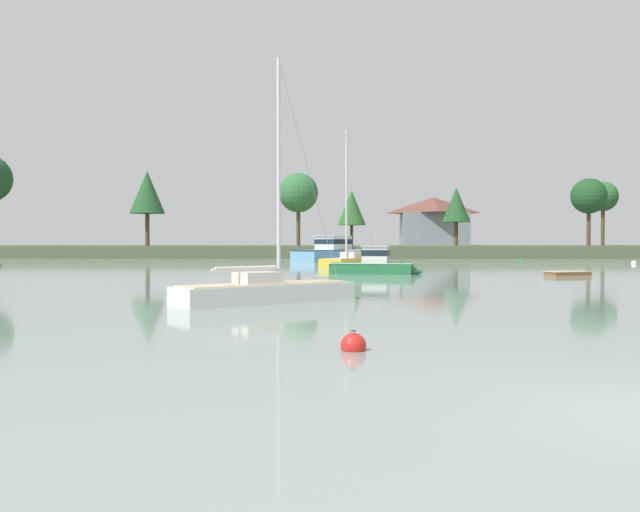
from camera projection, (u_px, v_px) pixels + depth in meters
name	position (u px, v px, depth m)	size (l,w,h in m)	color
far_shore_bank	(365.00, 250.00, 108.31)	(190.64, 43.62, 1.62)	#4C563D
sailboat_white	(266.00, 297.00, 23.88)	(6.41, 5.58, 9.25)	white
cruiser_green	(381.00, 268.00, 45.36)	(6.60, 3.07, 3.59)	#236B3D
cruiser_skyblue	(336.00, 255.00, 76.92)	(9.44, 10.57, 5.16)	#669ECC
dinghy_wood	(568.00, 274.00, 42.51)	(3.11, 2.17, 0.42)	brown
sailboat_yellow	(349.00, 263.00, 59.53)	(5.32, 8.48, 12.51)	gold
mooring_buoy_red	(353.00, 346.00, 13.28)	(0.52, 0.52, 0.57)	red
mooring_buoy_white	(634.00, 263.00, 65.67)	(0.51, 0.51, 0.56)	white
mooring_buoy_green	(521.00, 259.00, 80.54)	(0.35, 0.35, 0.40)	#1E8C47
shore_tree_inland_b	(147.00, 193.00, 93.01)	(4.85, 4.85, 10.48)	brown
shore_tree_right	(603.00, 197.00, 106.43)	(4.72, 4.72, 10.18)	brown
shore_tree_center_right	(589.00, 196.00, 92.66)	(4.90, 4.90, 9.40)	brown
shore_tree_right_mid	(352.00, 208.00, 107.27)	(4.57, 4.57, 8.86)	brown
shore_tree_inland_a	(456.00, 205.00, 100.87)	(4.26, 4.26, 8.78)	brown
shore_tree_left	(298.00, 193.00, 95.85)	(5.68, 5.68, 10.47)	brown
cottage_hillside	(433.00, 220.00, 111.70)	(11.47, 9.72, 8.03)	gray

